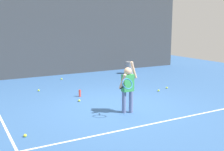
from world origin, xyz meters
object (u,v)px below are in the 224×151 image
at_px(tennis_ball_1, 159,90).
at_px(tennis_ball_0, 25,135).
at_px(water_bottle, 80,93).
at_px(tennis_ball_3, 79,101).
at_px(ball_hopper, 129,68).
at_px(tennis_ball_2, 167,88).
at_px(tennis_player, 128,86).
at_px(tennis_ball_5, 62,79).
at_px(tennis_ball_4, 39,90).

bearing_deg(tennis_ball_1, tennis_ball_0, -159.41).
relative_size(water_bottle, tennis_ball_3, 3.33).
distance_m(ball_hopper, tennis_ball_2, 3.28).
distance_m(tennis_ball_0, tennis_ball_1, 5.25).
relative_size(tennis_ball_1, tennis_ball_2, 1.00).
height_order(water_bottle, tennis_ball_3, water_bottle).
relative_size(tennis_player, tennis_ball_3, 20.46).
bearing_deg(tennis_ball_3, water_bottle, 65.87).
relative_size(tennis_ball_1, tennis_ball_5, 1.00).
distance_m(tennis_ball_0, tennis_ball_2, 5.80).
bearing_deg(tennis_player, water_bottle, 100.79).
xyz_separation_m(water_bottle, tennis_ball_1, (2.65, -0.66, -0.08)).
xyz_separation_m(tennis_player, tennis_ball_1, (2.20, 1.50, -0.69)).
relative_size(tennis_player, tennis_ball_1, 20.46).
xyz_separation_m(tennis_ball_2, tennis_ball_4, (-4.15, 1.82, 0.00)).
xyz_separation_m(tennis_ball_0, tennis_ball_4, (1.28, 3.86, 0.00)).
bearing_deg(tennis_ball_2, tennis_ball_0, -159.43).
relative_size(tennis_ball_3, tennis_ball_4, 1.00).
bearing_deg(ball_hopper, water_bottle, -142.65).
xyz_separation_m(tennis_ball_2, tennis_ball_5, (-2.79, 3.38, 0.00)).
bearing_deg(tennis_player, ball_hopper, 56.06).
distance_m(tennis_ball_1, tennis_ball_4, 4.15).
xyz_separation_m(tennis_ball_1, tennis_ball_5, (-2.27, 3.57, 0.00)).
bearing_deg(tennis_ball_2, tennis_ball_5, 129.53).
bearing_deg(tennis_ball_0, tennis_ball_3, 44.23).
relative_size(tennis_ball_0, tennis_ball_3, 1.00).
relative_size(water_bottle, tennis_ball_0, 3.33).
height_order(ball_hopper, tennis_ball_2, ball_hopper).
bearing_deg(tennis_ball_3, ball_hopper, 40.56).
height_order(ball_hopper, water_bottle, ball_hopper).
bearing_deg(water_bottle, tennis_ball_5, 82.46).
xyz_separation_m(tennis_player, tennis_ball_2, (2.72, 1.69, -0.69)).
xyz_separation_m(tennis_player, ball_hopper, (3.18, 4.93, -0.44)).
bearing_deg(tennis_ball_1, tennis_ball_2, 20.44).
xyz_separation_m(ball_hopper, tennis_ball_0, (-5.89, -5.28, -0.26)).
bearing_deg(water_bottle, tennis_ball_0, -132.01).
xyz_separation_m(water_bottle, tennis_ball_4, (-0.97, 1.35, -0.08)).
distance_m(tennis_ball_3, tennis_ball_4, 2.04).
height_order(tennis_player, water_bottle, tennis_player).
distance_m(water_bottle, tennis_ball_1, 2.74).
xyz_separation_m(water_bottle, tennis_ball_0, (-2.26, -2.51, -0.08)).
bearing_deg(tennis_ball_3, tennis_ball_4, 110.97).
distance_m(tennis_ball_1, tennis_ball_3, 2.90).
relative_size(tennis_ball_0, tennis_ball_2, 1.00).
height_order(tennis_player, tennis_ball_3, tennis_player).
bearing_deg(tennis_ball_3, tennis_ball_0, -135.77).
xyz_separation_m(water_bottle, tennis_ball_5, (0.39, 2.91, -0.08)).
relative_size(tennis_player, tennis_ball_5, 20.46).
height_order(water_bottle, tennis_ball_1, water_bottle).
bearing_deg(tennis_player, tennis_ball_0, -173.86).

